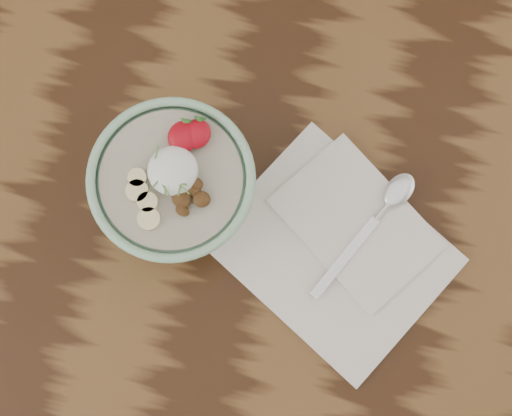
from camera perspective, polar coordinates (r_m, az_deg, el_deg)
The scene contains 4 objects.
table at distance 96.11cm, azimuth -0.54°, elevation 1.77°, with size 160.00×90.00×75.00cm.
breakfast_bowl at distance 80.76cm, azimuth -6.50°, elevation 1.81°, with size 18.34×18.34×12.44cm.
napkin at distance 85.30cm, azimuth 6.58°, elevation -2.99°, with size 31.74×29.93×1.54cm.
spoon at distance 85.51cm, azimuth 10.33°, elevation 0.09°, with size 10.20×17.66×0.98cm.
Camera 1 is at (5.39, -19.21, 159.72)cm, focal length 50.00 mm.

